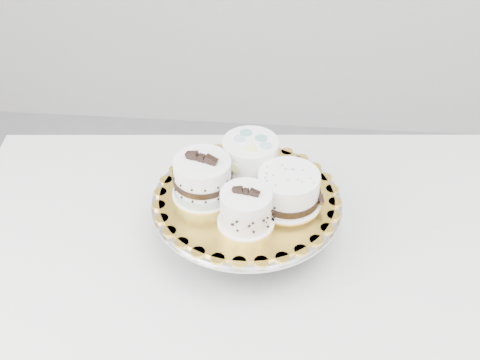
# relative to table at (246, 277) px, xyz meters

# --- Properties ---
(table) EXTENTS (1.25, 0.89, 0.75)m
(table) POSITION_rel_table_xyz_m (0.00, 0.00, 0.00)
(table) COLOR silver
(table) RESTS_ON floor
(cake_stand) EXTENTS (0.37, 0.37, 0.10)m
(cake_stand) POSITION_rel_table_xyz_m (-0.00, 0.04, 0.15)
(cake_stand) COLOR gray
(cake_stand) RESTS_ON table
(cake_board) EXTENTS (0.40, 0.40, 0.00)m
(cake_board) POSITION_rel_table_xyz_m (-0.00, 0.04, 0.18)
(cake_board) COLOR gold
(cake_board) RESTS_ON cake_stand
(cake_swirl) EXTENTS (0.11, 0.11, 0.08)m
(cake_swirl) POSITION_rel_table_xyz_m (0.00, -0.03, 0.22)
(cake_swirl) COLOR white
(cake_swirl) RESTS_ON cake_board
(cake_banded) EXTENTS (0.14, 0.14, 0.10)m
(cake_banded) POSITION_rel_table_xyz_m (-0.09, 0.05, 0.22)
(cake_banded) COLOR white
(cake_banded) RESTS_ON cake_board
(cake_dots) EXTENTS (0.13, 0.13, 0.08)m
(cake_dots) POSITION_rel_table_xyz_m (-0.00, 0.11, 0.23)
(cake_dots) COLOR white
(cake_dots) RESTS_ON cake_board
(cake_ribbon) EXTENTS (0.14, 0.14, 0.07)m
(cake_ribbon) POSITION_rel_table_xyz_m (0.08, 0.03, 0.22)
(cake_ribbon) COLOR white
(cake_ribbon) RESTS_ON cake_board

